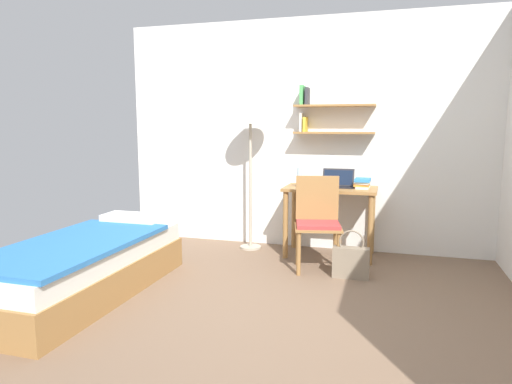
# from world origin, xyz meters

# --- Properties ---
(ground_plane) EXTENTS (5.28, 5.28, 0.00)m
(ground_plane) POSITION_xyz_m (0.00, 0.00, 0.00)
(ground_plane) COLOR brown
(wall_back) EXTENTS (4.40, 0.27, 2.60)m
(wall_back) POSITION_xyz_m (0.00, 2.02, 1.30)
(wall_back) COLOR white
(wall_back) RESTS_ON ground_plane
(bed) EXTENTS (0.85, 2.00, 0.54)m
(bed) POSITION_xyz_m (-1.52, -0.04, 0.24)
(bed) COLOR #9E703D
(bed) RESTS_ON ground_plane
(desk) EXTENTS (0.97, 0.54, 0.75)m
(desk) POSITION_xyz_m (0.29, 1.70, 0.60)
(desk) COLOR #9E703D
(desk) RESTS_ON ground_plane
(desk_chair) EXTENTS (0.52, 0.47, 0.91)m
(desk_chair) POSITION_xyz_m (0.24, 1.21, 0.50)
(desk_chair) COLOR #9E703D
(desk_chair) RESTS_ON ground_plane
(standing_lamp) EXTENTS (0.42, 0.42, 1.65)m
(standing_lamp) POSITION_xyz_m (-0.62, 1.75, 1.46)
(standing_lamp) COLOR #B2A893
(standing_lamp) RESTS_ON ground_plane
(laptop) EXTENTS (0.34, 0.21, 0.19)m
(laptop) POSITION_xyz_m (0.36, 1.76, 0.80)
(laptop) COLOR black
(laptop) RESTS_ON desk
(water_bottle) EXTENTS (0.05, 0.05, 0.21)m
(water_bottle) POSITION_xyz_m (-0.03, 1.64, 0.86)
(water_bottle) COLOR silver
(water_bottle) RESTS_ON desk
(book_stack) EXTENTS (0.17, 0.24, 0.10)m
(book_stack) POSITION_xyz_m (0.63, 1.73, 0.81)
(book_stack) COLOR silver
(book_stack) RESTS_ON desk
(handbag) EXTENTS (0.34, 0.11, 0.46)m
(handbag) POSITION_xyz_m (0.58, 1.02, 0.16)
(handbag) COLOR gray
(handbag) RESTS_ON ground_plane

